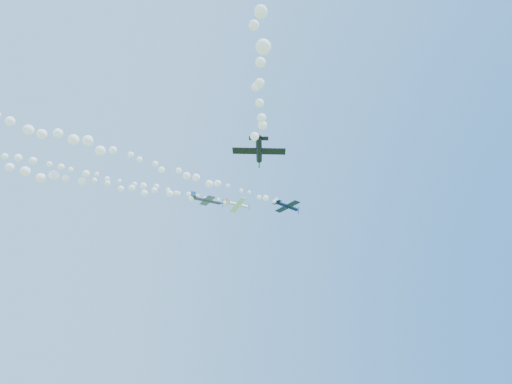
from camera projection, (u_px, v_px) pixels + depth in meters
name	position (u px, v px, depth m)	size (l,w,h in m)	color
plane_white	(238.00, 205.00, 105.33)	(6.57, 6.78, 2.07)	white
smoke_trail_white	(54.00, 166.00, 88.41)	(79.83, 2.88, 2.81)	white
plane_navy	(287.00, 206.00, 93.09)	(6.81, 7.23, 2.36)	#0C1838
smoke_trail_navy	(72.00, 140.00, 70.28)	(85.19, 14.35, 2.70)	white
plane_grey	(207.00, 200.00, 78.00)	(6.38, 6.62, 2.17)	#3E435A
plane_black	(259.00, 150.00, 53.05)	(6.45, 6.10, 1.79)	black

